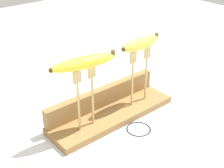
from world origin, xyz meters
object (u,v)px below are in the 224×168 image
fork_stand_left (85,93)px  wire_coil (139,129)px  banana_raised_left (84,63)px  banana_raised_right (141,43)px  fork_stand_right (140,72)px

fork_stand_left → wire_coil: bearing=-36.0°
banana_raised_left → banana_raised_right: 0.21m
fork_stand_right → banana_raised_right: (-0.00, -0.00, 0.10)m
fork_stand_right → wire_coil: bearing=-133.5°
fork_stand_left → banana_raised_left: 0.09m
fork_stand_left → banana_raised_right: banana_raised_right is taller
fork_stand_right → banana_raised_right: banana_raised_right is taller
fork_stand_left → banana_raised_right: size_ratio=1.21×
banana_raised_left → banana_raised_right: bearing=-0.0°
fork_stand_right → banana_raised_left: 0.23m
fork_stand_right → banana_raised_left: size_ratio=0.95×
fork_stand_left → fork_stand_right: size_ratio=1.01×
banana_raised_right → wire_coil: 0.26m
banana_raised_right → wire_coil: bearing=-133.5°
fork_stand_left → banana_raised_right: 0.23m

